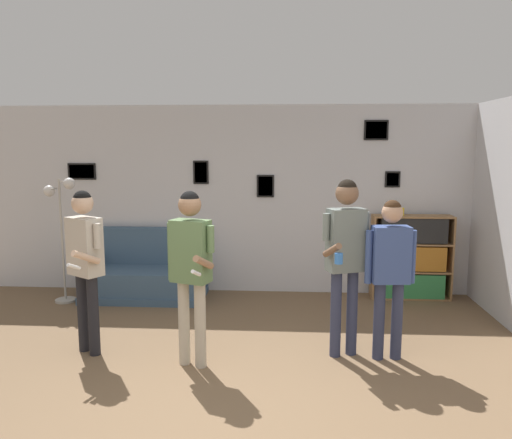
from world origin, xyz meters
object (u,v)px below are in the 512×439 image
Objects in this scene: person_watcher_holding_cup at (346,247)px; bottle_on_floor at (85,303)px; person_player_foreground_left at (85,255)px; person_player_foreground_center at (191,260)px; bookshelf at (411,257)px; couch at (146,276)px; floor_lamp at (61,218)px; drinking_cup at (401,212)px; person_spectator_near_bookshelf at (390,264)px.

bottle_on_floor is (-3.19, 1.16, -1.01)m from person_watcher_holding_cup.
person_player_foreground_center is (1.12, -0.23, 0.02)m from person_player_foreground_left.
bookshelf is at bearing 29.47° from person_player_foreground_left.
couch is 0.98× the size of floor_lamp.
couch is 16.00× the size of drinking_cup.
person_spectator_near_bookshelf is 5.55× the size of bottle_on_floor.
couch is 1.38m from floor_lamp.
person_watcher_holding_cup is at bearing 2.25° from person_player_foreground_left.
bottle_on_floor is (-1.69, 1.49, -0.94)m from person_player_foreground_center.
person_watcher_holding_cup is at bearing -119.55° from bookshelf.
bookshelf is 0.70× the size of person_player_foreground_left.
floor_lamp is at bearing 138.38° from person_player_foreground_center.
person_player_foreground_center is 1.53m from person_watcher_holding_cup.
person_player_foreground_center is 1.95m from person_spectator_near_bookshelf.
drinking_cup is (2.49, 2.36, 0.17)m from person_player_foreground_center.
bookshelf is at bearing 41.74° from person_player_foreground_center.
person_player_foreground_left is 0.94× the size of person_watcher_holding_cup.
person_player_foreground_left is 3.05m from person_spectator_near_bookshelf.
person_player_foreground_center reaches higher than drinking_cup.
person_player_foreground_center is at bearing -63.59° from couch.
person_spectator_near_bookshelf reaches higher than bookshelf.
person_player_foreground_left is 1.15m from person_player_foreground_center.
couch is 0.94m from bottle_on_floor.
person_spectator_near_bookshelf is (-0.72, -2.08, 0.40)m from bookshelf.
couch is 1.43× the size of bookshelf.
drinking_cup is (4.62, 0.46, 0.07)m from floor_lamp.
couch is at bearing 47.86° from bottle_on_floor.
floor_lamp reaches higher than drinking_cup.
person_spectator_near_bookshelf is 3.91m from bottle_on_floor.
bookshelf reaches higher than bottle_on_floor.
person_watcher_holding_cup reaches higher than person_player_foreground_center.
person_watcher_holding_cup is 1.12× the size of person_spectator_near_bookshelf.
person_watcher_holding_cup is 2.26m from drinking_cup.
person_watcher_holding_cup is (3.63, -1.56, -0.03)m from floor_lamp.
person_player_foreground_center is at bearing -11.55° from person_player_foreground_left.
person_player_foreground_center is at bearing -136.48° from drinking_cup.
bookshelf is 0.65× the size of person_watcher_holding_cup.
person_spectator_near_bookshelf is at bearing -32.20° from couch.
person_watcher_holding_cup reaches higher than bottle_on_floor.
floor_lamp is 1.21m from bottle_on_floor.
bottle_on_floor is at bearing -42.42° from floor_lamp.
bookshelf is 0.69× the size of person_player_foreground_center.
person_watcher_holding_cup is at bearing -35.52° from couch.
person_spectator_near_bookshelf reaches higher than couch.
person_player_foreground_left is 5.82× the size of bottle_on_floor.
bottle_on_floor is at bearing 138.59° from person_player_foreground_center.
person_player_foreground_left is 4.20m from drinking_cup.
bottle_on_floor is at bearing 161.46° from person_spectator_near_bookshelf.
person_player_foreground_left is 1.05× the size of person_spectator_near_bookshelf.
bottle_on_floor is 2.77× the size of drinking_cup.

